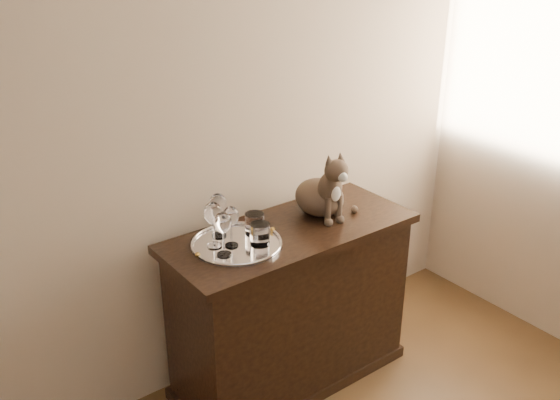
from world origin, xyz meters
The scene contains 10 objects.
wall_back centered at (0.00, 2.25, 1.35)m, with size 4.00×0.10×2.70m, color #C6AE94.
sideboard centered at (0.60, 1.94, 0.42)m, with size 1.20×0.50×0.85m, color black, non-canonical shape.
tray centered at (0.31, 1.96, 0.85)m, with size 0.40×0.40×0.01m, color silver.
wine_glass_a centered at (0.23, 2.00, 0.96)m, with size 0.08×0.08×0.21m, color silver, non-canonical shape.
wine_glass_b centered at (0.29, 2.07, 0.96)m, with size 0.08×0.08×0.21m, color silver, non-canonical shape.
wine_glass_c centered at (0.22, 1.91, 0.96)m, with size 0.08×0.08×0.20m, color silver, non-canonical shape.
wine_glass_d centered at (0.29, 1.96, 0.95)m, with size 0.07×0.07×0.19m, color white, non-canonical shape.
tumbler_a centered at (0.39, 1.89, 0.91)m, with size 0.09×0.09×0.10m, color silver.
tumbler_c centered at (0.43, 1.99, 0.91)m, with size 0.09×0.09×0.10m, color white.
cat centered at (0.81, 1.99, 1.02)m, with size 0.34×0.32×0.34m, color #493D2B, non-canonical shape.
Camera 1 is at (-0.98, -0.08, 2.15)m, focal length 40.00 mm.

